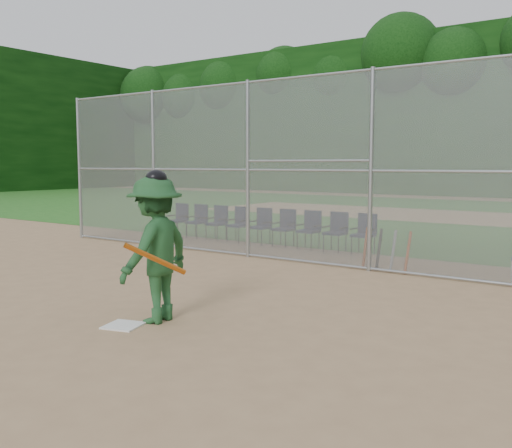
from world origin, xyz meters
The scene contains 17 objects.
ground centered at (0.00, 0.00, 0.00)m, with size 100.00×100.00×0.00m, color tan.
grass_strip centered at (0.00, 18.00, 0.01)m, with size 100.00×100.00×0.00m, color #26651E.
dirt_patch_far centered at (0.00, 18.00, 0.01)m, with size 24.00×24.00×0.00m, color tan.
backstop_fence centered at (0.00, 5.00, 2.07)m, with size 16.09×0.09×4.00m.
treeline centered at (0.00, 20.00, 5.50)m, with size 81.00×60.00×11.00m.
home_plate centered at (-0.01, -0.51, 0.01)m, with size 0.45×0.45×0.02m, color white.
batter_at_plate centered at (0.17, -0.07, 1.00)m, with size 1.08×1.42×2.06m.
spare_bats centered at (1.27, 5.21, 0.42)m, with size 0.96×0.34×0.84m.
chair_0 centered at (-5.97, 6.87, 0.48)m, with size 0.54×0.52×0.96m, color #0E1734, non-canonical shape.
chair_1 centered at (-5.23, 6.87, 0.48)m, with size 0.54×0.52×0.96m, color #0E1734, non-canonical shape.
chair_2 centered at (-4.48, 6.87, 0.48)m, with size 0.54×0.52×0.96m, color #0E1734, non-canonical shape.
chair_3 centered at (-3.73, 6.87, 0.48)m, with size 0.54×0.52×0.96m, color #0E1734, non-canonical shape.
chair_4 centered at (-2.98, 6.87, 0.48)m, with size 0.54×0.52×0.96m, color #0E1734, non-canonical shape.
chair_5 centered at (-2.24, 6.87, 0.48)m, with size 0.54×0.52×0.96m, color #0E1734, non-canonical shape.
chair_6 centered at (-1.49, 6.87, 0.48)m, with size 0.54×0.52×0.96m, color #0E1734, non-canonical shape.
chair_7 centered at (-0.74, 6.87, 0.48)m, with size 0.54×0.52×0.96m, color #0E1734, non-canonical shape.
chair_8 centered at (0.01, 6.87, 0.48)m, with size 0.54×0.52×0.96m, color #0E1734, non-canonical shape.
Camera 1 is at (5.66, -5.48, 2.13)m, focal length 40.00 mm.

